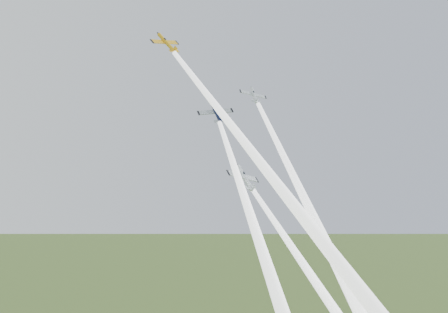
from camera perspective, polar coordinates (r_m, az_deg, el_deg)
plane_yellow at (r=115.77m, az=-5.85°, el=11.41°), size 8.95×7.02×7.15m
smoke_trail_yellow at (r=95.57m, az=4.68°, el=-1.85°), size 12.42×47.72×50.91m
plane_navy at (r=120.04m, az=-0.79°, el=4.48°), size 8.94×8.74×7.51m
smoke_trail_navy at (r=98.25m, az=3.32°, el=-7.82°), size 16.52×41.05×44.92m
plane_silver_right at (r=125.62m, az=3.04°, el=6.27°), size 8.25×6.59×6.41m
smoke_trail_silver_right at (r=100.66m, az=9.96°, el=-7.88°), size 16.11×50.81×54.87m
plane_silver_low at (r=112.25m, az=2.12°, el=-2.17°), size 9.14×7.62×8.41m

